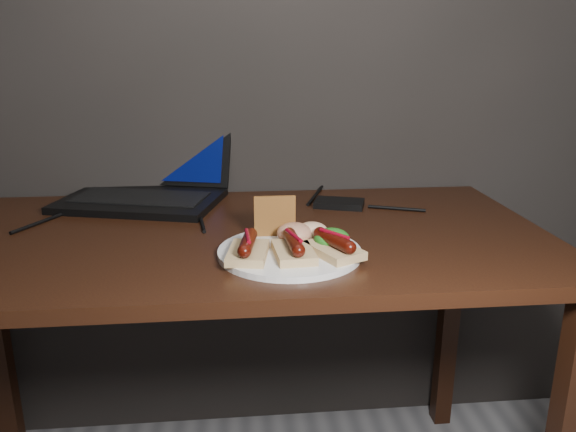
# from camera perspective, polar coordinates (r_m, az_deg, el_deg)

# --- Properties ---
(desk) EXTENTS (1.40, 0.70, 0.75)m
(desk) POSITION_cam_1_polar(r_m,az_deg,el_deg) (1.26, -6.15, -5.46)
(desk) COLOR black
(desk) RESTS_ON ground
(laptop) EXTENTS (0.47, 0.44, 0.25)m
(laptop) POSITION_cam_1_polar(r_m,az_deg,el_deg) (1.53, -13.93, 3.69)
(laptop) COLOR black
(laptop) RESTS_ON desk
(hard_drive) EXTENTS (0.14, 0.11, 0.02)m
(hard_drive) POSITION_cam_1_polar(r_m,az_deg,el_deg) (1.42, 5.23, 1.28)
(hard_drive) COLOR black
(hard_drive) RESTS_ON desk
(desk_cables) EXTENTS (0.95, 0.40, 0.01)m
(desk_cables) POSITION_cam_1_polar(r_m,az_deg,el_deg) (1.38, -5.25, 0.68)
(desk_cables) COLOR black
(desk_cables) RESTS_ON desk
(plate) EXTENTS (0.33, 0.33, 0.01)m
(plate) POSITION_cam_1_polar(r_m,az_deg,el_deg) (1.09, 0.15, -3.68)
(plate) COLOR silver
(plate) RESTS_ON desk
(bread_sausage_left) EXTENTS (0.09, 0.12, 0.04)m
(bread_sausage_left) POSITION_cam_1_polar(r_m,az_deg,el_deg) (1.05, -4.10, -3.29)
(bread_sausage_left) COLOR #D4B87D
(bread_sausage_left) RESTS_ON plate
(bread_sausage_center) EXTENTS (0.08, 0.12, 0.04)m
(bread_sausage_center) POSITION_cam_1_polar(r_m,az_deg,el_deg) (1.05, 0.58, -3.23)
(bread_sausage_center) COLOR #D4B87D
(bread_sausage_center) RESTS_ON plate
(bread_sausage_right) EXTENTS (0.11, 0.13, 0.04)m
(bread_sausage_right) POSITION_cam_1_polar(r_m,az_deg,el_deg) (1.06, 4.70, -3.04)
(bread_sausage_right) COLOR #D4B87D
(bread_sausage_right) RESTS_ON plate
(crispbread) EXTENTS (0.08, 0.01, 0.08)m
(crispbread) POSITION_cam_1_polar(r_m,az_deg,el_deg) (1.15, -1.35, -0.00)
(crispbread) COLOR #A1642C
(crispbread) RESTS_ON plate
(salad_greens) EXTENTS (0.07, 0.07, 0.04)m
(salad_greens) POSITION_cam_1_polar(r_m,az_deg,el_deg) (1.09, 4.48, -2.29)
(salad_greens) COLOR #115512
(salad_greens) RESTS_ON plate
(salsa_mound) EXTENTS (0.07, 0.07, 0.04)m
(salsa_mound) POSITION_cam_1_polar(r_m,az_deg,el_deg) (1.12, 0.68, -1.73)
(salsa_mound) COLOR maroon
(salsa_mound) RESTS_ON plate
(coleslaw_mound) EXTENTS (0.06, 0.06, 0.04)m
(coleslaw_mound) POSITION_cam_1_polar(r_m,az_deg,el_deg) (1.14, 2.46, -1.53)
(coleslaw_mound) COLOR beige
(coleslaw_mound) RESTS_ON plate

